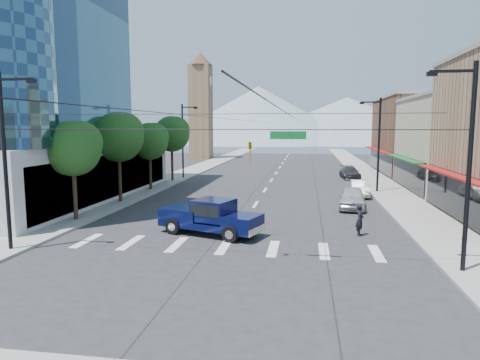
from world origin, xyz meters
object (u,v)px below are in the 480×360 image
at_px(pedestrian, 360,220).
at_px(parked_car_mid, 360,188).
at_px(parked_car_far, 350,173).
at_px(pickup_truck, 210,216).
at_px(parked_car_near, 352,198).

bearing_deg(pedestrian, parked_car_mid, 9.47).
relative_size(pedestrian, parked_car_far, 0.38).
distance_m(parked_car_mid, parked_car_far, 13.61).
bearing_deg(pickup_truck, parked_car_mid, 75.24).
bearing_deg(pickup_truck, pedestrian, 25.57).
bearing_deg(pedestrian, pickup_truck, 112.69).
bearing_deg(parked_car_mid, parked_car_far, 90.69).
height_order(pedestrian, parked_car_far, pedestrian).
distance_m(pickup_truck, parked_car_near, 13.18).
bearing_deg(pickup_truck, parked_car_far, 88.66).
relative_size(pickup_truck, parked_car_mid, 1.49).
xyz_separation_m(pedestrian, parked_car_near, (0.43, 8.51, -0.10)).
bearing_deg(parked_car_near, pickup_truck, -128.04).
bearing_deg(parked_car_far, parked_car_near, -99.43).
bearing_deg(pedestrian, parked_car_far, 11.84).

